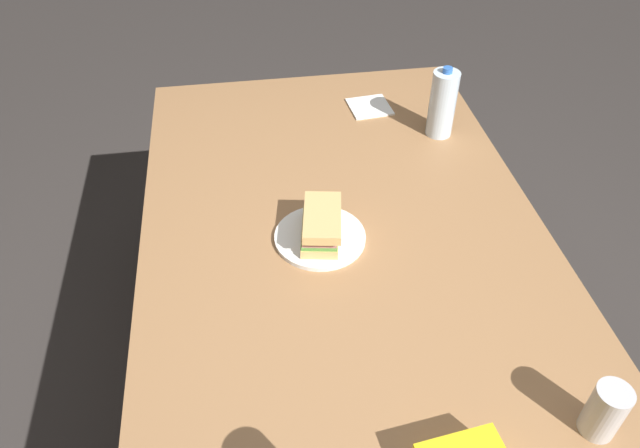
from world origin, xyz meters
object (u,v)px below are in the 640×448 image
Objects in this scene: soda_can_silver at (605,411)px; paper_plate at (320,237)px; dining_table at (353,288)px; sandwich at (321,224)px; water_bottle_tall at (442,104)px.

paper_plate is at bearing -143.70° from soda_can_silver.
sandwich is at bearing -148.25° from dining_table.
paper_plate is 1.03× the size of water_bottle_tall.
water_bottle_tall is (-0.53, 0.37, 0.18)m from dining_table.
water_bottle_tall reaches higher than dining_table.
sandwich is 1.61× the size of soda_can_silver.
water_bottle_tall is 1.00m from soda_can_silver.
soda_can_silver is at bearing -0.21° from water_bottle_tall.
water_bottle_tall reaches higher than soda_can_silver.
soda_can_silver reaches higher than dining_table.
soda_can_silver is at bearing 37.37° from dining_table.
soda_can_silver reaches higher than sandwich.
soda_can_silver is at bearing 36.41° from sandwich.
sandwich is (-0.11, -0.07, 0.13)m from dining_table.
water_bottle_tall reaches higher than paper_plate.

